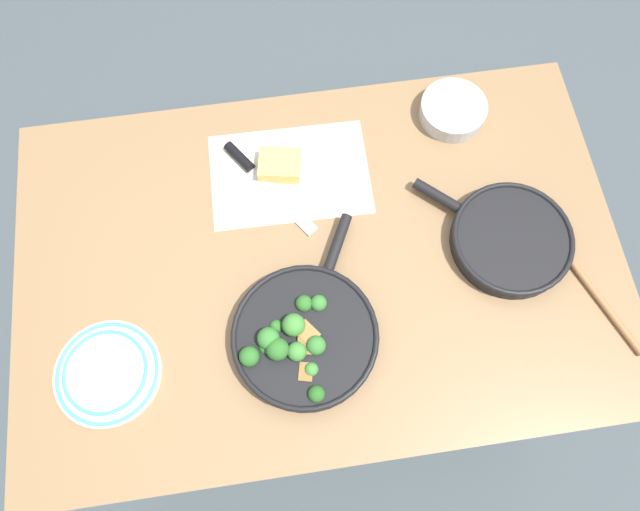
{
  "coord_description": "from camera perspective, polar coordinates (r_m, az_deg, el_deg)",
  "views": [
    {
      "loc": [
        -0.06,
        -0.41,
        1.94
      ],
      "look_at": [
        0.0,
        0.0,
        0.78
      ],
      "focal_mm": 32.0,
      "sensor_mm": 36.0,
      "label": 1
    }
  ],
  "objects": [
    {
      "name": "dining_table_red",
      "position": [
        1.33,
        0.0,
        -1.5
      ],
      "size": [
        1.33,
        0.86,
        0.76
      ],
      "color": "olive",
      "rests_on": "ground_plane"
    },
    {
      "name": "ground_plane",
      "position": [
        1.99,
        0.0,
        -7.74
      ],
      "size": [
        14.0,
        14.0,
        0.0
      ],
      "primitive_type": "plane",
      "color": "#424C51"
    },
    {
      "name": "dinner_plate_stack",
      "position": [
        1.25,
        -20.54,
        -10.93
      ],
      "size": [
        0.22,
        0.22,
        0.03
      ],
      "color": "silver",
      "rests_on": "dining_table_red"
    },
    {
      "name": "skillet_broccoli",
      "position": [
        1.18,
        -1.69,
        -8.08
      ],
      "size": [
        0.3,
        0.41,
        0.08
      ],
      "rotation": [
        0.0,
        0.0,
        1.1
      ],
      "color": "black",
      "rests_on": "dining_table_red"
    },
    {
      "name": "cheese_block",
      "position": [
        1.33,
        -4.05,
        8.97
      ],
      "size": [
        0.11,
        0.09,
        0.04
      ],
      "color": "#E0C15B",
      "rests_on": "dining_table_red"
    },
    {
      "name": "wooden_spoon",
      "position": [
        1.35,
        24.09,
        -0.93
      ],
      "size": [
        0.16,
        0.34,
        0.02
      ],
      "rotation": [
        0.0,
        0.0,
        1.94
      ],
      "color": "#996B42",
      "rests_on": "dining_table_red"
    },
    {
      "name": "grater_knife",
      "position": [
        1.33,
        -6.31,
        7.99
      ],
      "size": [
        0.19,
        0.26,
        0.02
      ],
      "rotation": [
        0.0,
        0.0,
        5.32
      ],
      "color": "silver",
      "rests_on": "dining_table_red"
    },
    {
      "name": "prep_bowl_steel",
      "position": [
        1.43,
        13.13,
        13.94
      ],
      "size": [
        0.16,
        0.16,
        0.04
      ],
      "color": "#B7B7BC",
      "rests_on": "dining_table_red"
    },
    {
      "name": "parchment_sheet",
      "position": [
        1.33,
        -3.04,
        8.13
      ],
      "size": [
        0.37,
        0.25,
        0.0
      ],
      "color": "silver",
      "rests_on": "dining_table_red"
    },
    {
      "name": "skillet_eggs",
      "position": [
        1.31,
        18.47,
        1.57
      ],
      "size": [
        0.32,
        0.31,
        0.04
      ],
      "rotation": [
        0.0,
        0.0,
        2.4
      ],
      "color": "black",
      "rests_on": "dining_table_red"
    }
  ]
}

